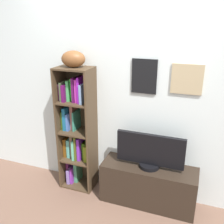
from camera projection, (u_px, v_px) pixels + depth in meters
back_wall at (134, 98)px, 2.80m from camera, size 4.80×0.08×2.32m
bookshelf at (77, 129)px, 3.03m from camera, size 0.40×0.30×1.49m
football at (73, 59)px, 2.71m from camera, size 0.29×0.23×0.18m
tv_stand at (148, 185)px, 2.86m from camera, size 1.04×0.35×0.46m
television at (150, 152)px, 2.71m from camera, size 0.73×0.22×0.39m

